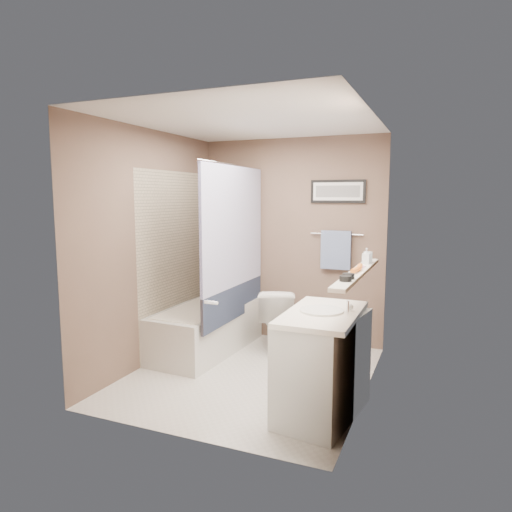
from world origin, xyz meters
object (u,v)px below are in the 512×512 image
at_px(candle_bowl_near, 346,278).
at_px(glass_jar, 368,257).
at_px(bathtub, 205,329).
at_px(vanity, 323,366).
at_px(hair_brush_front, 356,270).
at_px(toilet, 277,318).
at_px(candle_bowl_far, 348,276).
at_px(soap_bottle, 366,256).
at_px(hair_brush_back, 359,267).

height_order(candle_bowl_near, glass_jar, glass_jar).
bearing_deg(bathtub, vanity, -28.87).
distance_m(bathtub, hair_brush_front, 2.11).
distance_m(toilet, vanity, 1.62).
bearing_deg(candle_bowl_far, soap_bottle, 90.00).
bearing_deg(soap_bottle, vanity, -103.05).
height_order(candle_bowl_far, soap_bottle, soap_bottle).
height_order(toilet, hair_brush_back, hair_brush_back).
relative_size(toilet, vanity, 0.79).
distance_m(vanity, hair_brush_front, 0.81).
bearing_deg(glass_jar, hair_brush_front, -90.00).
height_order(hair_brush_back, soap_bottle, soap_bottle).
bearing_deg(toilet, vanity, 104.26).
bearing_deg(toilet, bathtub, 8.42).
distance_m(vanity, hair_brush_back, 0.87).
height_order(bathtub, toilet, toilet).
height_order(bathtub, vanity, vanity).
bearing_deg(hair_brush_back, toilet, 138.75).
relative_size(candle_bowl_near, hair_brush_back, 0.41).
bearing_deg(vanity, hair_brush_back, 74.64).
distance_m(bathtub, candle_bowl_near, 2.29).
height_order(candle_bowl_far, glass_jar, glass_jar).
bearing_deg(hair_brush_front, bathtub, 158.50).
xyz_separation_m(toilet, hair_brush_front, (1.06, -1.07, 0.78)).
xyz_separation_m(bathtub, hair_brush_front, (1.79, -0.70, 0.89)).
relative_size(bathtub, candle_bowl_near, 16.67).
xyz_separation_m(candle_bowl_far, soap_bottle, (0.00, 0.82, 0.05)).
relative_size(bathtub, soap_bottle, 10.48).
xyz_separation_m(candle_bowl_far, glass_jar, (0.00, 0.92, 0.03)).
distance_m(toilet, candle_bowl_far, 1.92).
bearing_deg(toilet, candle_bowl_near, 106.91).
relative_size(candle_bowl_far, glass_jar, 0.90).
xyz_separation_m(vanity, hair_brush_back, (0.19, 0.43, 0.74)).
distance_m(candle_bowl_far, glass_jar, 0.92).
distance_m(candle_bowl_near, hair_brush_front, 0.42).
xyz_separation_m(bathtub, glass_jar, (1.79, -0.10, 0.92)).
distance_m(bathtub, vanity, 1.89).
relative_size(bathtub, hair_brush_front, 6.82).
relative_size(candle_bowl_near, candle_bowl_far, 1.00).
bearing_deg(candle_bowl_near, hair_brush_back, 90.00).
xyz_separation_m(hair_brush_front, glass_jar, (0.00, 0.60, 0.03)).
relative_size(vanity, candle_bowl_near, 10.00).
bearing_deg(glass_jar, hair_brush_back, -90.00).
relative_size(glass_jar, soap_bottle, 0.70).
height_order(hair_brush_front, hair_brush_back, same).
xyz_separation_m(vanity, candle_bowl_near, (0.19, -0.13, 0.73)).
bearing_deg(hair_brush_front, soap_bottle, 90.00).
xyz_separation_m(bathtub, candle_bowl_far, (1.79, -1.02, 0.89)).
distance_m(bathtub, hair_brush_back, 2.07).
xyz_separation_m(hair_brush_front, hair_brush_back, (0.00, 0.14, 0.00)).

